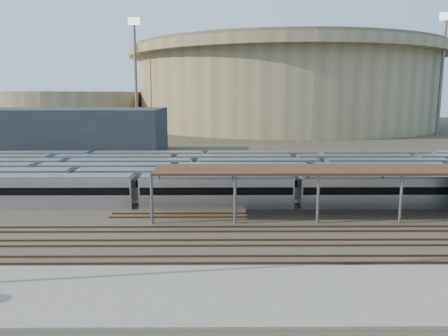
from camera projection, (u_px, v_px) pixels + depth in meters
ground at (230, 227)px, 44.01m from camera, size 420.00×420.00×0.00m
apron at (159, 293)px, 29.17m from camera, size 50.00×9.00×0.20m
subway_trains at (208, 175)px, 61.92m from camera, size 128.28×23.90×3.60m
inspection_shed at (432, 171)px, 47.26m from camera, size 60.30×6.00×5.30m
empty_tracks at (231, 243)px, 39.07m from camera, size 170.00×9.62×0.18m
stadium at (284, 86)px, 179.40m from camera, size 124.00×124.00×32.50m
secondary_arena at (70, 110)px, 170.56m from camera, size 56.00×56.00×14.00m
service_building at (68, 131)px, 97.14m from camera, size 42.00×20.00×10.00m
floodlight_0 at (136, 72)px, 148.75m from camera, size 4.00×1.00×38.40m
floodlight_2 at (442, 70)px, 139.58m from camera, size 4.00×1.00×38.40m
floodlight_3 at (201, 77)px, 198.17m from camera, size 4.00×1.00×38.40m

